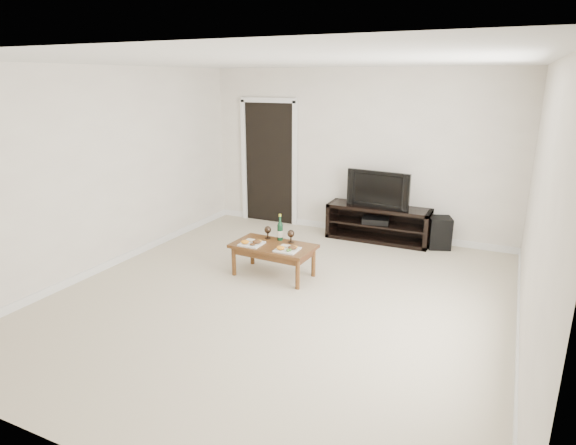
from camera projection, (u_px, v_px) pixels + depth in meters
The scene contains 14 objects.
floor at pixel (281, 298), 5.57m from camera, with size 5.50×5.50×0.00m, color #BEB399.
back_wall at pixel (357, 153), 7.60m from camera, with size 5.00×0.04×2.60m, color white.
ceiling at pixel (280, 59), 4.82m from camera, with size 5.00×5.50×0.04m, color white.
doorway at pixel (269, 164), 8.28m from camera, with size 0.90×0.02×2.05m, color black.
media_console at pixel (378, 223), 7.46m from camera, with size 1.58×0.45×0.55m, color black.
television at pixel (380, 188), 7.30m from camera, with size 0.98×0.13×0.56m, color black.
av_receiver at pixel (376, 220), 7.46m from camera, with size 0.40×0.30×0.08m, color black.
subwoofer at pixel (439, 233), 7.15m from camera, with size 0.31×0.31×0.47m, color black.
coffee_table at pixel (273, 260), 6.14m from camera, with size 1.04×0.57×0.42m, color brown.
plate_left at pixel (252, 242), 6.08m from camera, with size 0.27×0.27×0.07m, color white.
plate_right at pixel (287, 248), 5.87m from camera, with size 0.27×0.27×0.07m, color white.
wine_bottle at pixel (280, 227), 6.20m from camera, with size 0.07×0.07×0.35m, color #0E331C.
goblet_left at pixel (268, 232), 6.29m from camera, with size 0.09×0.09×0.17m, color #32241B, non-canonical shape.
goblet_right at pixel (291, 236), 6.13m from camera, with size 0.09×0.09×0.17m, color #32241B, non-canonical shape.
Camera 1 is at (2.24, -4.56, 2.44)m, focal length 30.00 mm.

